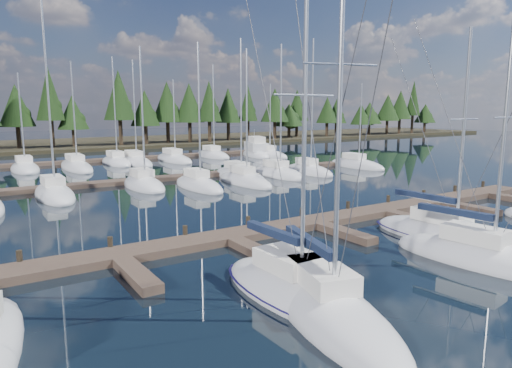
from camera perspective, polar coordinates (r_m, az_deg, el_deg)
ground at (r=38.20m, az=-4.59°, el=-1.36°), size 260.00×260.00×0.00m
far_shore at (r=95.01m, az=-22.05°, el=4.62°), size 220.00×30.00×0.60m
main_dock at (r=27.92m, az=7.83°, el=-5.03°), size 44.00×6.13×0.90m
back_docks at (r=56.00m, az=-14.13°, el=2.03°), size 50.00×21.80×0.40m
front_sailboat_1 at (r=17.93m, az=4.81°, el=-13.05°), size 3.46×8.32×13.78m
front_sailboat_2 at (r=16.56m, az=8.83°, el=-15.05°), size 5.06×9.58×15.39m
front_sailboat_3 at (r=23.78m, az=26.42°, el=-8.33°), size 3.77×8.97×12.25m
front_sailboat_4 at (r=27.05m, az=22.79°, el=-6.02°), size 3.53×9.58×11.96m
back_sailboat_rows at (r=52.01m, az=-12.25°, el=1.63°), size 45.57×31.85×16.92m
motor_yacht_right at (r=69.58m, az=0.00°, el=3.98°), size 5.95×10.24×4.86m
tree_line at (r=84.69m, az=-22.81°, el=8.91°), size 186.72×11.43×13.79m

